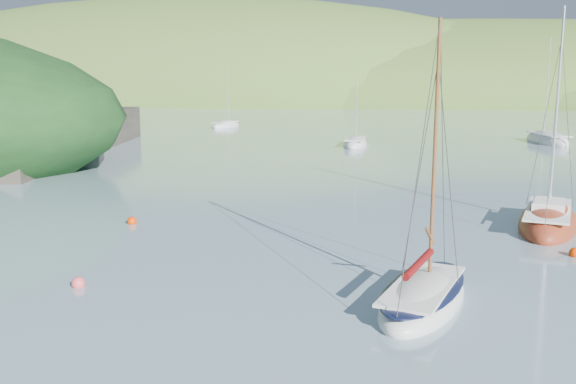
% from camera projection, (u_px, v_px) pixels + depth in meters
% --- Properties ---
extents(ground, '(700.00, 700.00, 0.00)m').
position_uv_depth(ground, '(264.00, 297.00, 21.55)').
color(ground, '#72909E').
rests_on(ground, ground).
extents(shoreline_hills, '(690.00, 135.00, 56.00)m').
position_uv_depth(shoreline_hills, '(361.00, 99.00, 189.90)').
color(shoreline_hills, '#3B5F24').
rests_on(shoreline_hills, ground).
extents(daysailer_white, '(3.93, 6.77, 9.80)m').
position_uv_depth(daysailer_white, '(423.00, 298.00, 20.89)').
color(daysailer_white, silver).
rests_on(daysailer_white, ground).
extents(sloop_red, '(4.39, 8.17, 11.48)m').
position_uv_depth(sloop_red, '(548.00, 223.00, 31.34)').
color(sloop_red, '#94351B').
rests_on(sloop_red, ground).
extents(distant_sloop_a, '(2.44, 6.67, 9.47)m').
position_uv_depth(distant_sloop_a, '(355.00, 144.00, 66.36)').
color(distant_sloop_a, silver).
rests_on(distant_sloop_a, ground).
extents(distant_sloop_b, '(4.77, 8.96, 12.14)m').
position_uv_depth(distant_sloop_b, '(547.00, 141.00, 69.17)').
color(distant_sloop_b, silver).
rests_on(distant_sloop_b, ground).
extents(distant_sloop_c, '(3.70, 6.42, 8.67)m').
position_uv_depth(distant_sloop_c, '(226.00, 126.00, 89.58)').
color(distant_sloop_c, silver).
rests_on(distant_sloop_c, ground).
extents(mooring_buoys, '(20.87, 9.85, 0.50)m').
position_uv_depth(mooring_buoys, '(275.00, 249.00, 27.00)').
color(mooring_buoys, '#EB4D4D').
rests_on(mooring_buoys, ground).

